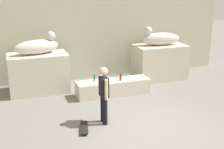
{
  "coord_description": "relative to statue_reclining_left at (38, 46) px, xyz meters",
  "views": [
    {
      "loc": [
        -3.4,
        -7.08,
        3.91
      ],
      "look_at": [
        -0.4,
        1.61,
        1.1
      ],
      "focal_mm": 48.66,
      "sensor_mm": 36.0,
      "label": 1
    }
  ],
  "objects": [
    {
      "name": "skater",
      "position": [
        1.43,
        -3.3,
        -0.79
      ],
      "size": [
        0.23,
        0.54,
        1.67
      ],
      "rotation": [
        0.0,
        0.0,
        4.72
      ],
      "color": "black",
      "rests_on": "ground_plane"
    },
    {
      "name": "bottle_blue",
      "position": [
        2.8,
        -1.05,
        -1.06
      ],
      "size": [
        0.07,
        0.07,
        0.27
      ],
      "color": "#194C99",
      "rests_on": "ledge_block"
    },
    {
      "name": "facade_wall",
      "position": [
        2.44,
        1.3,
        1.33
      ],
      "size": [
        11.4,
        0.6,
        6.08
      ],
      "primitive_type": "cube",
      "color": "#B5B59C",
      "rests_on": "ground_plane"
    },
    {
      "name": "skateboard",
      "position": [
        0.78,
        -3.54,
        -1.64
      ],
      "size": [
        0.38,
        0.82,
        0.08
      ],
      "rotation": [
        0.0,
        0.0,
        4.48
      ],
      "color": "black",
      "rests_on": "ground_plane"
    },
    {
      "name": "bottle_brown",
      "position": [
        2.68,
        -1.33,
        -1.04
      ],
      "size": [
        0.06,
        0.06,
        0.31
      ],
      "color": "#593314",
      "rests_on": "ledge_block"
    },
    {
      "name": "pedestal_right",
      "position": [
        4.92,
        -0.01,
        -1.0
      ],
      "size": [
        2.11,
        1.22,
        1.43
      ],
      "primitive_type": "cube",
      "color": "beige",
      "rests_on": "ground_plane"
    },
    {
      "name": "pedestal_left",
      "position": [
        -0.04,
        -0.01,
        -1.0
      ],
      "size": [
        2.11,
        1.22,
        1.43
      ],
      "primitive_type": "cube",
      "color": "beige",
      "rests_on": "ground_plane"
    },
    {
      "name": "ground_plane",
      "position": [
        2.44,
        -3.86,
        -1.71
      ],
      "size": [
        40.0,
        40.0,
        0.0
      ],
      "primitive_type": "plane",
      "color": "slate"
    },
    {
      "name": "statue_reclining_left",
      "position": [
        0.0,
        0.0,
        0.0
      ],
      "size": [
        1.68,
        0.87,
        0.78
      ],
      "rotation": [
        0.0,
        0.0,
        0.2
      ],
      "color": "beige",
      "rests_on": "pedestal_left"
    },
    {
      "name": "bottle_green",
      "position": [
        1.8,
        -1.04,
        -1.05
      ],
      "size": [
        0.06,
        0.06,
        0.29
      ],
      "color": "#1E722D",
      "rests_on": "ledge_block"
    },
    {
      "name": "ledge_block",
      "position": [
        2.44,
        -1.21,
        -1.44
      ],
      "size": [
        2.65,
        0.72,
        0.54
      ],
      "primitive_type": "cube",
      "color": "beige",
      "rests_on": "ground_plane"
    },
    {
      "name": "statue_reclining_right",
      "position": [
        4.88,
        -0.0,
        0.0
      ],
      "size": [
        1.65,
        0.73,
        0.78
      ],
      "rotation": [
        0.0,
        0.0,
        3.04
      ],
      "color": "beige",
      "rests_on": "pedestal_right"
    }
  ]
}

